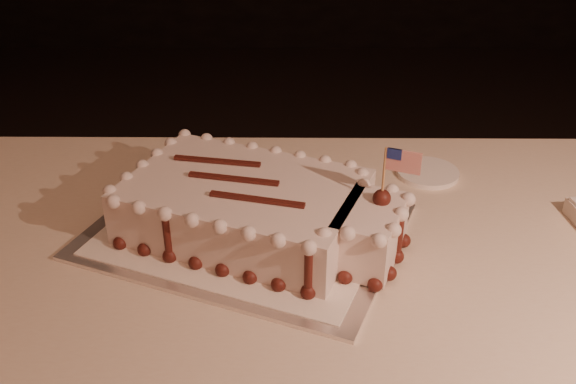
{
  "coord_description": "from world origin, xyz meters",
  "views": [
    {
      "loc": [
        -0.27,
        -0.41,
        1.43
      ],
      "look_at": [
        -0.27,
        0.59,
        0.84
      ],
      "focal_mm": 40.0,
      "sensor_mm": 36.0,
      "label": 1
    }
  ],
  "objects_px": {
    "banquet_table": "(413,373)",
    "sheet_cake": "(259,209)",
    "side_plate": "(428,173)",
    "cake_board": "(245,231)"
  },
  "relations": [
    {
      "from": "banquet_table",
      "to": "cake_board",
      "type": "bearing_deg",
      "value": -178.56
    },
    {
      "from": "sheet_cake",
      "to": "side_plate",
      "type": "distance_m",
      "value": 0.43
    },
    {
      "from": "banquet_table",
      "to": "cake_board",
      "type": "height_order",
      "value": "cake_board"
    },
    {
      "from": "sheet_cake",
      "to": "side_plate",
      "type": "xyz_separation_m",
      "value": [
        0.36,
        0.24,
        -0.05
      ]
    },
    {
      "from": "banquet_table",
      "to": "sheet_cake",
      "type": "xyz_separation_m",
      "value": [
        -0.33,
        -0.02,
        0.43
      ]
    },
    {
      "from": "sheet_cake",
      "to": "banquet_table",
      "type": "bearing_deg",
      "value": 3.45
    },
    {
      "from": "banquet_table",
      "to": "sheet_cake",
      "type": "relative_size",
      "value": 4.38
    },
    {
      "from": "side_plate",
      "to": "cake_board",
      "type": "bearing_deg",
      "value": -149.29
    },
    {
      "from": "banquet_table",
      "to": "cake_board",
      "type": "xyz_separation_m",
      "value": [
        -0.35,
        -0.01,
        0.38
      ]
    },
    {
      "from": "banquet_table",
      "to": "side_plate",
      "type": "bearing_deg",
      "value": 82.65
    }
  ]
}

